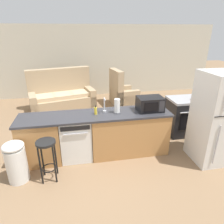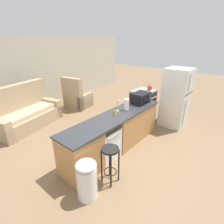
% 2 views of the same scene
% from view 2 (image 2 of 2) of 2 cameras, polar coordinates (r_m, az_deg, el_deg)
% --- Properties ---
extents(ground_plane, '(24.00, 24.00, 0.00)m').
position_cam_2_polar(ground_plane, '(4.33, -0.27, -12.68)').
color(ground_plane, '#896B4C').
extents(wall_back, '(10.00, 0.06, 2.60)m').
position_cam_2_polar(wall_back, '(7.22, -25.50, 11.16)').
color(wall_back, beige).
rests_on(wall_back, ground_plane).
extents(kitchen_counter, '(2.94, 0.66, 0.90)m').
position_cam_2_polar(kitchen_counter, '(4.25, 1.82, -6.64)').
color(kitchen_counter, '#B77F47').
rests_on(kitchen_counter, ground_plane).
extents(dishwasher, '(0.58, 0.61, 0.84)m').
position_cam_2_polar(dishwasher, '(3.93, -2.65, -9.35)').
color(dishwasher, white).
rests_on(dishwasher, ground_plane).
extents(stove_range, '(0.76, 0.68, 0.90)m').
position_cam_2_polar(stove_range, '(6.12, 10.05, 2.95)').
color(stove_range, black).
rests_on(stove_range, ground_plane).
extents(refrigerator, '(0.72, 0.73, 1.74)m').
position_cam_2_polar(refrigerator, '(5.56, 20.13, 4.36)').
color(refrigerator, silver).
rests_on(refrigerator, ground_plane).
extents(microwave, '(0.50, 0.37, 0.28)m').
position_cam_2_polar(microwave, '(4.76, 9.42, 4.58)').
color(microwave, black).
rests_on(microwave, kitchen_counter).
extents(sink_faucet, '(0.07, 0.18, 0.30)m').
position_cam_2_polar(sink_faucet, '(4.10, 1.95, 1.64)').
color(sink_faucet, silver).
rests_on(sink_faucet, kitchen_counter).
extents(paper_towel_roll, '(0.14, 0.14, 0.28)m').
position_cam_2_polar(paper_towel_roll, '(4.23, 4.67, 2.41)').
color(paper_towel_roll, '#4C4C51').
rests_on(paper_towel_roll, kitchen_counter).
extents(soap_bottle, '(0.06, 0.06, 0.18)m').
position_cam_2_polar(soap_bottle, '(3.95, 1.09, -0.12)').
color(soap_bottle, yellow).
rests_on(soap_bottle, kitchen_counter).
extents(kettle, '(0.21, 0.17, 0.19)m').
position_cam_2_polar(kettle, '(6.05, 12.25, 7.84)').
color(kettle, red).
rests_on(kettle, stove_range).
extents(bar_stool, '(0.32, 0.32, 0.74)m').
position_cam_2_polar(bar_stool, '(3.25, -0.59, -14.76)').
color(bar_stool, black).
rests_on(bar_stool, ground_plane).
extents(trash_bin, '(0.35, 0.35, 0.74)m').
position_cam_2_polar(trash_bin, '(3.11, -8.23, -20.95)').
color(trash_bin, white).
rests_on(trash_bin, ground_plane).
extents(couch, '(2.16, 1.34, 1.27)m').
position_cam_2_polar(couch, '(5.92, -26.58, -0.57)').
color(couch, tan).
rests_on(couch, ground_plane).
extents(armchair, '(0.93, 0.97, 1.20)m').
position_cam_2_polar(armchair, '(6.88, -11.48, 4.21)').
color(armchair, tan).
rests_on(armchair, ground_plane).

